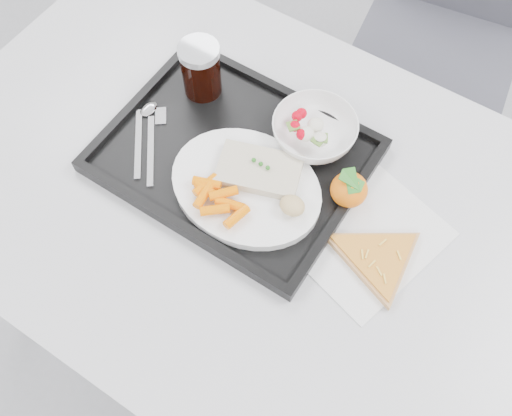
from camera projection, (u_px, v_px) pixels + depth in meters
table at (248, 208)px, 1.06m from camera, size 1.20×0.80×0.75m
chair at (454, 15)px, 1.49m from camera, size 0.48×0.48×0.93m
tray at (234, 157)px, 1.02m from camera, size 0.45×0.35×0.03m
dinner_plate at (246, 187)px, 0.97m from camera, size 0.27×0.27×0.02m
fish_fillet at (259, 170)px, 0.97m from camera, size 0.16×0.13×0.03m
bread_roll at (292, 206)px, 0.93m from camera, size 0.04×0.04×0.03m
salad_bowl at (314, 131)px, 1.01m from camera, size 0.15×0.15×0.05m
cola_glass at (201, 69)px, 1.04m from camera, size 0.07×0.07×0.11m
cutlery at (148, 131)px, 1.04m from camera, size 0.13×0.16×0.01m
napkin at (356, 227)px, 0.96m from camera, size 0.30×0.30×0.00m
tangerine at (349, 190)px, 0.96m from camera, size 0.08×0.08×0.07m
pizza_slice at (377, 258)px, 0.93m from camera, size 0.21×0.21×0.02m
carrot_pile at (216, 197)px, 0.94m from camera, size 0.12×0.08×0.02m
salad_contents at (309, 129)px, 1.00m from camera, size 0.09×0.06×0.02m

